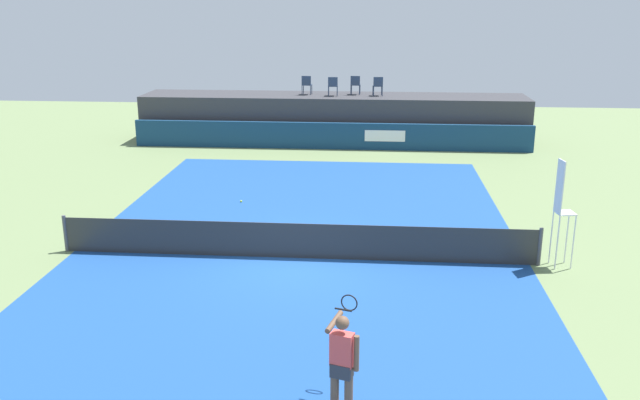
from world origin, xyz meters
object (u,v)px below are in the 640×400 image
object	(u,v)px
spectator_chair_left	(333,85)
tennis_player	(342,362)
umpire_chair	(561,206)
spectator_chair_right	(378,85)
spectator_chair_far_left	(307,84)
net_post_near	(65,233)
net_post_far	(540,247)
spectator_chair_center	(355,84)
tennis_ball	(241,201)

from	to	relation	value
spectator_chair_left	tennis_player	distance (m)	21.90
umpire_chair	spectator_chair_right	bearing A→B (deg)	106.69
spectator_chair_far_left	net_post_near	xyz separation A→B (m)	(-4.94, -15.32, -2.19)
net_post_far	tennis_player	world-z (taller)	tennis_player
umpire_chair	tennis_player	xyz separation A→B (m)	(-5.08, -6.81, -0.63)
tennis_player	net_post_near	bearing A→B (deg)	138.61
spectator_chair_left	net_post_near	distance (m)	16.33
spectator_chair_right	spectator_chair_center	bearing A→B (deg)	161.19
spectator_chair_far_left	spectator_chair_left	bearing A→B (deg)	-16.71
net_post_near	umpire_chair	bearing A→B (deg)	-0.06
umpire_chair	net_post_far	bearing A→B (deg)	178.04
spectator_chair_center	tennis_player	bearing A→B (deg)	-88.66
tennis_player	tennis_ball	size ratio (longest dim) A/B	26.03
spectator_chair_center	spectator_chair_left	bearing A→B (deg)	-151.18
net_post_far	tennis_player	distance (m)	8.27
net_post_far	umpire_chair	bearing A→B (deg)	-1.96
spectator_chair_center	net_post_far	distance (m)	16.50
spectator_chair_left	spectator_chair_right	bearing A→B (deg)	5.67
spectator_chair_right	umpire_chair	bearing A→B (deg)	-73.31
spectator_chair_far_left	net_post_far	distance (m)	17.19
spectator_chair_right	net_post_near	xyz separation A→B (m)	(-8.27, -15.15, -2.19)
net_post_far	tennis_player	bearing A→B (deg)	-124.30
spectator_chair_right	spectator_chair_far_left	bearing A→B (deg)	177.07
net_post_near	spectator_chair_far_left	bearing A→B (deg)	72.15
tennis_player	tennis_ball	bearing A→B (deg)	108.72
net_post_far	tennis_player	size ratio (longest dim) A/B	0.56
spectator_chair_far_left	spectator_chair_right	size ratio (longest dim) A/B	1.00
spectator_chair_right	net_post_near	size ratio (longest dim) A/B	0.89
spectator_chair_left	tennis_ball	size ratio (longest dim) A/B	13.06
net_post_near	tennis_player	xyz separation A→B (m)	(7.74, -6.82, 0.46)
tennis_ball	umpire_chair	bearing A→B (deg)	-28.38
net_post_near	net_post_far	xyz separation A→B (m)	(12.40, 0.00, 0.00)
net_post_near	tennis_ball	world-z (taller)	net_post_near
spectator_chair_left	tennis_ball	world-z (taller)	spectator_chair_left
net_post_far	tennis_ball	distance (m)	9.91
spectator_chair_left	spectator_chair_center	distance (m)	1.17
spectator_chair_far_left	tennis_player	xyz separation A→B (m)	(2.81, -22.15, -1.73)
umpire_chair	tennis_player	world-z (taller)	umpire_chair
spectator_chair_center	tennis_player	xyz separation A→B (m)	(0.52, -22.34, -1.73)
spectator_chair_center	spectator_chair_right	world-z (taller)	same
spectator_chair_left	tennis_player	bearing A→B (deg)	-85.93
net_post_near	tennis_player	world-z (taller)	tennis_player
spectator_chair_left	net_post_far	xyz separation A→B (m)	(6.21, -14.95, -2.19)
spectator_chair_center	umpire_chair	size ratio (longest dim) A/B	0.32
spectator_chair_left	umpire_chair	size ratio (longest dim) A/B	0.32
spectator_chair_center	tennis_ball	bearing A→B (deg)	-107.91
umpire_chair	tennis_ball	bearing A→B (deg)	151.62
spectator_chair_right	tennis_ball	world-z (taller)	spectator_chair_right
net_post_near	spectator_chair_right	bearing A→B (deg)	61.37
spectator_chair_left	net_post_near	size ratio (longest dim) A/B	0.89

